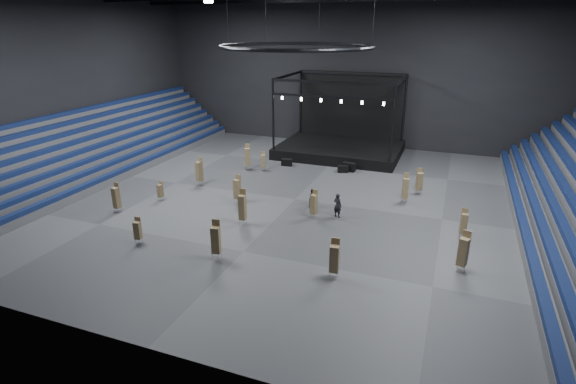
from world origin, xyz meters
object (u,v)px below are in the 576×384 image
(chair_stack_0, at_px, (242,207))
(chair_stack_6, at_px, (247,157))
(chair_stack_3, at_px, (314,204))
(chair_stack_9, at_px, (116,197))
(flight_case_right, at_px, (349,167))
(chair_stack_5, at_px, (464,223))
(flight_case_mid, at_px, (343,169))
(chair_stack_2, at_px, (263,160))
(chair_stack_4, at_px, (419,181))
(chair_stack_12, at_px, (334,258))
(man_center, at_px, (338,205))
(chair_stack_8, at_px, (237,189))
(chair_stack_11, at_px, (463,251))
(chair_stack_1, at_px, (199,171))
(chair_stack_13, at_px, (160,190))
(flight_case_left, at_px, (287,162))
(chair_stack_14, at_px, (216,239))
(chair_stack_10, at_px, (138,230))
(crew_member, at_px, (313,198))
(chair_stack_7, at_px, (405,188))
(stage, at_px, (341,142))

(chair_stack_0, bearing_deg, chair_stack_6, 109.96)
(chair_stack_3, distance_m, chair_stack_9, 16.24)
(flight_case_right, relative_size, chair_stack_5, 0.60)
(flight_case_mid, distance_m, chair_stack_2, 8.50)
(chair_stack_4, relative_size, chair_stack_12, 0.93)
(chair_stack_5, xyz_separation_m, man_center, (-9.50, 0.42, -0.17))
(flight_case_mid, height_order, chair_stack_8, chair_stack_8)
(chair_stack_11, bearing_deg, chair_stack_1, -178.66)
(flight_case_mid, xyz_separation_m, chair_stack_4, (8.05, -3.82, 0.91))
(chair_stack_5, height_order, chair_stack_13, chair_stack_5)
(chair_stack_4, bearing_deg, chair_stack_5, -88.61)
(chair_stack_8, bearing_deg, chair_stack_2, 112.44)
(flight_case_left, bearing_deg, chair_stack_6, -140.41)
(chair_stack_14, bearing_deg, chair_stack_9, 147.06)
(chair_stack_10, bearing_deg, chair_stack_11, -0.59)
(chair_stack_0, height_order, man_center, chair_stack_0)
(flight_case_right, bearing_deg, crew_member, -92.56)
(chair_stack_0, height_order, chair_stack_7, chair_stack_0)
(chair_stack_2, xyz_separation_m, chair_stack_6, (-1.65, -0.35, 0.35))
(flight_case_right, xyz_separation_m, chair_stack_2, (-8.61, -3.02, 0.64))
(chair_stack_8, xyz_separation_m, chair_stack_13, (-6.62, -1.91, -0.38))
(chair_stack_9, distance_m, chair_stack_14, 12.25)
(chair_stack_11, bearing_deg, chair_stack_3, 178.04)
(chair_stack_1, bearing_deg, chair_stack_13, -83.26)
(stage, bearing_deg, chair_stack_12, -76.47)
(flight_case_right, xyz_separation_m, chair_stack_12, (4.17, -21.30, 0.92))
(chair_stack_5, height_order, chair_stack_14, chair_stack_14)
(stage, relative_size, chair_stack_4, 5.73)
(chair_stack_1, distance_m, chair_stack_6, 6.49)
(chair_stack_14, bearing_deg, chair_stack_7, 40.86)
(chair_stack_3, distance_m, chair_stack_6, 14.33)
(chair_stack_1, bearing_deg, chair_stack_4, 34.20)
(flight_case_right, relative_size, man_center, 0.67)
(stage, height_order, flight_case_mid, stage)
(chair_stack_6, distance_m, chair_stack_13, 11.36)
(stage, xyz_separation_m, chair_stack_11, (14.00, -24.20, -0.03))
(flight_case_left, xyz_separation_m, chair_stack_6, (-3.40, -2.81, 1.07))
(flight_case_left, xyz_separation_m, chair_stack_5, (18.33, -12.08, 0.80))
(chair_stack_3, distance_m, chair_stack_5, 11.23)
(chair_stack_11, height_order, chair_stack_12, chair_stack_11)
(chair_stack_3, xyz_separation_m, chair_stack_12, (3.92, -8.20, 0.13))
(flight_case_right, bearing_deg, chair_stack_14, -99.82)
(flight_case_left, distance_m, crew_member, 12.23)
(flight_case_right, xyz_separation_m, chair_stack_11, (11.48, -17.70, 0.97))
(flight_case_left, bearing_deg, flight_case_right, 4.60)
(flight_case_right, xyz_separation_m, chair_stack_14, (-3.76, -21.72, 0.98))
(chair_stack_8, bearing_deg, flight_case_right, 72.88)
(stage, bearing_deg, crew_member, -83.38)
(flight_case_mid, height_order, chair_stack_4, chair_stack_4)
(chair_stack_1, distance_m, man_center, 14.68)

